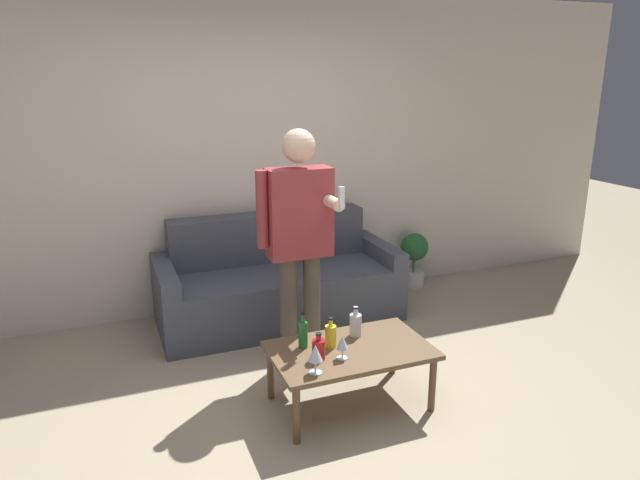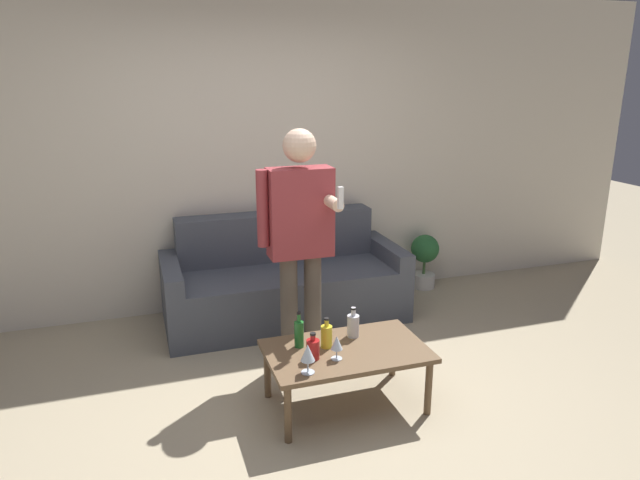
{
  "view_description": "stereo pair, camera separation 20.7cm",
  "coord_description": "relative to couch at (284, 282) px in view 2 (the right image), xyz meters",
  "views": [
    {
      "loc": [
        -1.11,
        -2.71,
        2.01
      ],
      "look_at": [
        0.22,
        0.66,
        0.95
      ],
      "focal_mm": 32.0,
      "sensor_mm": 36.0,
      "label": 1
    },
    {
      "loc": [
        -0.92,
        -2.78,
        2.01
      ],
      "look_at": [
        0.22,
        0.66,
        0.95
      ],
      "focal_mm": 32.0,
      "sensor_mm": 36.0,
      "label": 2
    }
  ],
  "objects": [
    {
      "name": "ground_plane",
      "position": [
        -0.22,
        -1.62,
        -0.31
      ],
      "size": [
        16.0,
        16.0,
        0.0
      ],
      "primitive_type": "plane",
      "color": "tan"
    },
    {
      "name": "wall_back",
      "position": [
        -0.22,
        0.43,
        1.04
      ],
      "size": [
        8.0,
        0.06,
        2.7
      ],
      "color": "beige",
      "rests_on": "ground_plane"
    },
    {
      "name": "couch",
      "position": [
        0.0,
        0.0,
        0.0
      ],
      "size": [
        1.98,
        0.83,
        0.86
      ],
      "color": "#474C56",
      "rests_on": "ground_plane"
    },
    {
      "name": "coffee_table",
      "position": [
        0.01,
        -1.45,
        0.04
      ],
      "size": [
        0.98,
        0.6,
        0.39
      ],
      "color": "brown",
      "rests_on": "ground_plane"
    },
    {
      "name": "bottle_orange",
      "position": [
        0.12,
        -1.3,
        0.16
      ],
      "size": [
        0.08,
        0.08,
        0.2
      ],
      "color": "silver",
      "rests_on": "coffee_table"
    },
    {
      "name": "bottle_green",
      "position": [
        -0.21,
        -1.5,
        0.15
      ],
      "size": [
        0.08,
        0.08,
        0.17
      ],
      "color": "#B21E1E",
      "rests_on": "coffee_table"
    },
    {
      "name": "bottle_dark",
      "position": [
        -0.09,
        -1.39,
        0.16
      ],
      "size": [
        0.07,
        0.07,
        0.19
      ],
      "color": "yellow",
      "rests_on": "coffee_table"
    },
    {
      "name": "bottle_yellow",
      "position": [
        -0.25,
        -1.33,
        0.17
      ],
      "size": [
        0.06,
        0.06,
        0.23
      ],
      "color": "#23752D",
      "rests_on": "coffee_table"
    },
    {
      "name": "wine_glass_near",
      "position": [
        -0.09,
        -1.55,
        0.18
      ],
      "size": [
        0.07,
        0.07,
        0.15
      ],
      "color": "silver",
      "rests_on": "coffee_table"
    },
    {
      "name": "wine_glass_far",
      "position": [
        -0.29,
        -1.65,
        0.2
      ],
      "size": [
        0.08,
        0.08,
        0.17
      ],
      "color": "silver",
      "rests_on": "coffee_table"
    },
    {
      "name": "person_standing_front",
      "position": [
        -0.09,
        -0.82,
        0.67
      ],
      "size": [
        0.51,
        0.43,
        1.67
      ],
      "color": "brown",
      "rests_on": "ground_plane"
    },
    {
      "name": "potted_plant",
      "position": [
        1.47,
        0.25,
        0.0
      ],
      "size": [
        0.27,
        0.27,
        0.53
      ],
      "color": "silver",
      "rests_on": "ground_plane"
    }
  ]
}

